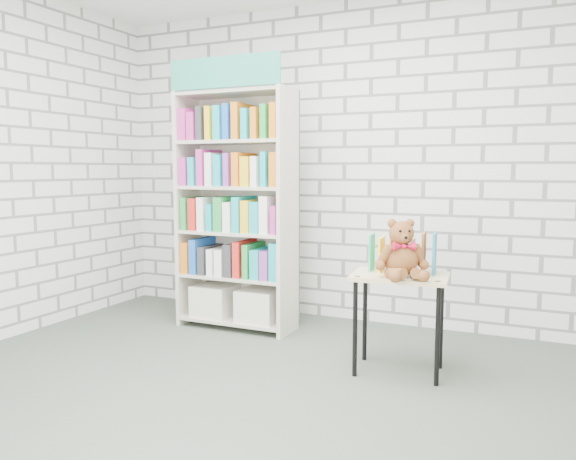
% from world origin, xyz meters
% --- Properties ---
extents(ground, '(4.50, 4.50, 0.00)m').
position_xyz_m(ground, '(0.00, 0.00, 0.00)').
color(ground, '#414B3F').
rests_on(ground, ground).
extents(room_shell, '(4.52, 4.02, 2.81)m').
position_xyz_m(room_shell, '(0.00, 0.00, 1.78)').
color(room_shell, silver).
rests_on(room_shell, ground).
extents(bookshelf, '(1.00, 0.39, 2.24)m').
position_xyz_m(bookshelf, '(-0.73, 1.36, 1.02)').
color(bookshelf, beige).
rests_on(bookshelf, ground).
extents(display_table, '(0.65, 0.48, 0.66)m').
position_xyz_m(display_table, '(0.78, 0.85, 0.57)').
color(display_table, '#D8BE81').
rests_on(display_table, ground).
extents(table_books, '(0.45, 0.23, 0.26)m').
position_xyz_m(table_books, '(0.77, 0.95, 0.79)').
color(table_books, '#2BBAA5').
rests_on(table_books, display_table).
extents(teddy_bear, '(0.36, 0.34, 0.37)m').
position_xyz_m(teddy_bear, '(0.82, 0.76, 0.81)').
color(teddy_bear, brown).
rests_on(teddy_bear, display_table).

